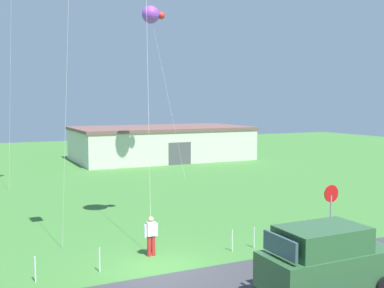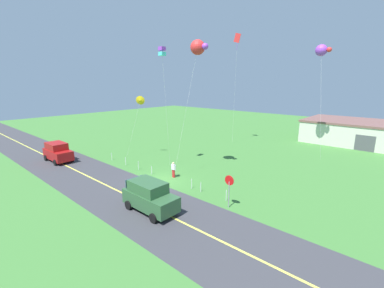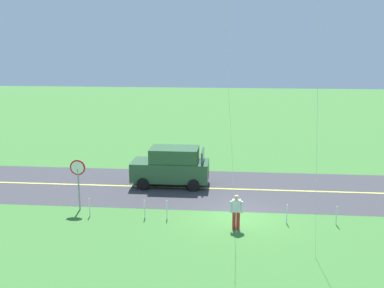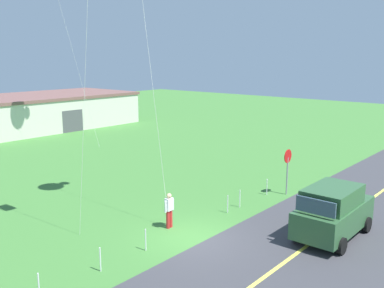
{
  "view_description": "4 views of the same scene",
  "coord_description": "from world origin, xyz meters",
  "views": [
    {
      "loc": [
        -6.23,
        -15.69,
        6.14
      ],
      "look_at": [
        2.53,
        2.75,
        4.32
      ],
      "focal_mm": 44.02,
      "sensor_mm": 36.0,
      "label": 1
    },
    {
      "loc": [
        17.87,
        -15.36,
        9.22
      ],
      "look_at": [
        1.09,
        3.32,
        3.27
      ],
      "focal_mm": 24.26,
      "sensor_mm": 36.0,
      "label": 2
    },
    {
      "loc": [
        0.42,
        20.57,
        8.21
      ],
      "look_at": [
        1.94,
        3.76,
        4.35
      ],
      "focal_mm": 42.51,
      "sensor_mm": 36.0,
      "label": 3
    },
    {
      "loc": [
        -13.31,
        -11.09,
        7.55
      ],
      "look_at": [
        2.43,
        2.16,
        3.4
      ],
      "focal_mm": 40.97,
      "sensor_mm": 36.0,
      "label": 4
    }
  ],
  "objects": [
    {
      "name": "ground_plane",
      "position": [
        0.0,
        0.0,
        -0.05
      ],
      "size": [
        120.0,
        120.0,
        0.1
      ],
      "primitive_type": "cube",
      "color": "#3D7533"
    },
    {
      "name": "warehouse_distant",
      "position": [
        12.38,
        31.28,
        1.75
      ],
      "size": [
        18.36,
        10.2,
        3.5
      ],
      "color": "beige",
      "rests_on": "ground"
    },
    {
      "name": "fence_post_5",
      "position": [
        4.46,
        0.7,
        0.45
      ],
      "size": [
        0.05,
        0.05,
        0.9
      ],
      "primitive_type": "cylinder",
      "color": "silver",
      "rests_on": "ground"
    },
    {
      "name": "car_suv_foreground",
      "position": [
        3.86,
        -4.39,
        1.15
      ],
      "size": [
        4.4,
        2.12,
        2.24
      ],
      "color": "#2D5633",
      "rests_on": "ground"
    },
    {
      "name": "fence_post_4",
      "position": [
        3.4,
        0.7,
        0.45
      ],
      "size": [
        0.05,
        0.05,
        0.9
      ],
      "primitive_type": "cylinder",
      "color": "silver",
      "rests_on": "ground"
    },
    {
      "name": "fence_post_6",
      "position": [
        7.12,
        0.7,
        0.45
      ],
      "size": [
        0.05,
        0.05,
        0.9
      ],
      "primitive_type": "cylinder",
      "color": "silver",
      "rests_on": "ground"
    },
    {
      "name": "asphalt_road",
      "position": [
        0.0,
        -4.0,
        0.0
      ],
      "size": [
        120.0,
        7.0,
        0.0
      ],
      "primitive_type": "cube",
      "color": "#38383D",
      "rests_on": "ground"
    },
    {
      "name": "stop_sign",
      "position": [
        7.88,
        -0.1,
        1.8
      ],
      "size": [
        0.76,
        0.08,
        2.56
      ],
      "color": "gray",
      "rests_on": "ground"
    },
    {
      "name": "fence_post_2",
      "position": [
        -4.37,
        0.7,
        0.45
      ],
      "size": [
        0.05,
        0.05,
        0.9
      ],
      "primitive_type": "cylinder",
      "color": "silver",
      "rests_on": "ground"
    },
    {
      "name": "fence_post_1",
      "position": [
        -6.78,
        0.7,
        0.45
      ],
      "size": [
        0.05,
        0.05,
        0.9
      ],
      "primitive_type": "cylinder",
      "color": "silver",
      "rests_on": "ground"
    },
    {
      "name": "road_centre_stripe",
      "position": [
        0.0,
        -4.0,
        0.01
      ],
      "size": [
        120.0,
        0.16,
        0.0
      ],
      "primitive_type": "cube",
      "color": "#E5E04C",
      "rests_on": "asphalt_road"
    },
    {
      "name": "fence_post_3",
      "position": [
        -2.15,
        0.7,
        0.45
      ],
      "size": [
        0.05,
        0.05,
        0.9
      ],
      "primitive_type": "cylinder",
      "color": "silver",
      "rests_on": "ground"
    },
    {
      "name": "person_adult_near",
      "position": [
        0.17,
        1.59,
        0.86
      ],
      "size": [
        0.58,
        0.22,
        1.6
      ],
      "rotation": [
        0.0,
        0.0,
        5.09
      ],
      "color": "red",
      "rests_on": "ground"
    }
  ]
}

